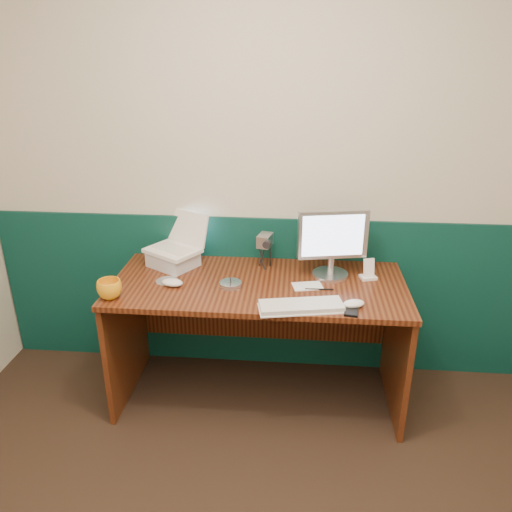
# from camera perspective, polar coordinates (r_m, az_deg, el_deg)

# --- Properties ---
(back_wall) EXTENTS (3.50, 0.04, 2.50)m
(back_wall) POSITION_cam_1_polar(r_m,az_deg,el_deg) (2.90, 2.38, 9.05)
(back_wall) COLOR beige
(back_wall) RESTS_ON ground
(wainscot) EXTENTS (3.48, 0.02, 1.00)m
(wainscot) POSITION_cam_1_polar(r_m,az_deg,el_deg) (3.15, 2.15, -4.39)
(wainscot) COLOR #073228
(wainscot) RESTS_ON ground
(desk) EXTENTS (1.60, 0.70, 0.75)m
(desk) POSITION_cam_1_polar(r_m,az_deg,el_deg) (2.90, 0.27, -9.74)
(desk) COLOR #38140A
(desk) RESTS_ON ground
(laptop_riser) EXTENTS (0.32, 0.31, 0.09)m
(laptop_riser) POSITION_cam_1_polar(r_m,az_deg,el_deg) (2.95, -9.44, -0.35)
(laptop_riser) COLOR silver
(laptop_riser) RESTS_ON desk
(laptop) EXTENTS (0.36, 0.34, 0.24)m
(laptop) POSITION_cam_1_polar(r_m,az_deg,el_deg) (2.89, -9.65, 2.62)
(laptop) COLOR white
(laptop) RESTS_ON laptop_riser
(monitor) EXTENTS (0.39, 0.18, 0.38)m
(monitor) POSITION_cam_1_polar(r_m,az_deg,el_deg) (2.76, 8.69, 1.34)
(monitor) COLOR silver
(monitor) RESTS_ON desk
(keyboard) EXTENTS (0.43, 0.21, 0.02)m
(keyboard) POSITION_cam_1_polar(r_m,az_deg,el_deg) (2.46, 5.19, -5.79)
(keyboard) COLOR silver
(keyboard) RESTS_ON desk
(mouse_right) EXTENTS (0.13, 0.10, 0.04)m
(mouse_right) POSITION_cam_1_polar(r_m,az_deg,el_deg) (2.51, 11.09, -5.37)
(mouse_right) COLOR white
(mouse_right) RESTS_ON desk
(mouse_left) EXTENTS (0.13, 0.09, 0.04)m
(mouse_left) POSITION_cam_1_polar(r_m,az_deg,el_deg) (2.71, -9.55, -3.01)
(mouse_left) COLOR white
(mouse_left) RESTS_ON desk
(mug) EXTENTS (0.13, 0.13, 0.10)m
(mug) POSITION_cam_1_polar(r_m,az_deg,el_deg) (2.65, -16.40, -3.66)
(mug) COLOR orange
(mug) RESTS_ON desk
(camcorder) EXTENTS (0.13, 0.16, 0.22)m
(camcorder) POSITION_cam_1_polar(r_m,az_deg,el_deg) (2.87, 1.03, 0.75)
(camcorder) COLOR #A6A6AA
(camcorder) RESTS_ON desk
(cd_spindle) EXTENTS (0.12, 0.12, 0.02)m
(cd_spindle) POSITION_cam_1_polar(r_m,az_deg,el_deg) (2.68, -2.92, -3.24)
(cd_spindle) COLOR silver
(cd_spindle) RESTS_ON desk
(cd_loose_a) EXTENTS (0.12, 0.12, 0.00)m
(cd_loose_a) POSITION_cam_1_polar(r_m,az_deg,el_deg) (2.78, -10.13, -2.81)
(cd_loose_a) COLOR silver
(cd_loose_a) RESTS_ON desk
(pen) EXTENTS (0.15, 0.02, 0.01)m
(pen) POSITION_cam_1_polar(r_m,az_deg,el_deg) (2.66, 7.25, -3.79)
(pen) COLOR black
(pen) RESTS_ON desk
(papers) EXTENTS (0.18, 0.14, 0.00)m
(papers) POSITION_cam_1_polar(r_m,az_deg,el_deg) (2.69, 5.91, -3.44)
(papers) COLOR silver
(papers) RESTS_ON desk
(dock) EXTENTS (0.10, 0.09, 0.02)m
(dock) POSITION_cam_1_polar(r_m,az_deg,el_deg) (2.83, 12.68, -2.38)
(dock) COLOR white
(dock) RESTS_ON desk
(music_player) EXTENTS (0.06, 0.04, 0.10)m
(music_player) POSITION_cam_1_polar(r_m,az_deg,el_deg) (2.81, 12.78, -1.29)
(music_player) COLOR white
(music_player) RESTS_ON dock
(pda) EXTENTS (0.08, 0.12, 0.01)m
(pda) POSITION_cam_1_polar(r_m,az_deg,el_deg) (2.47, 10.87, -6.15)
(pda) COLOR black
(pda) RESTS_ON desk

